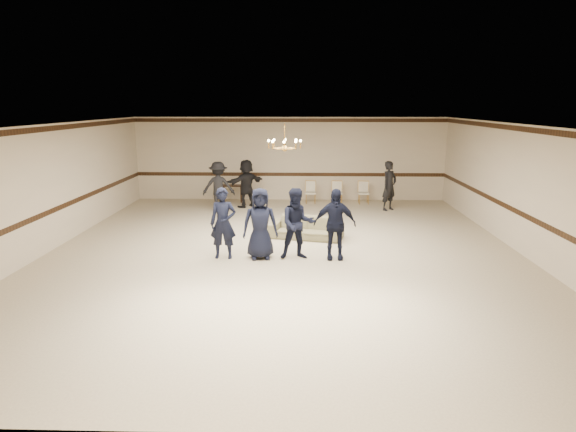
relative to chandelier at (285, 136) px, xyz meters
The scene contains 16 objects.
room 1.62m from the chandelier, 90.00° to the right, with size 12.01×14.01×3.21m.
chair_rail 6.27m from the chandelier, 90.00° to the left, with size 12.00×0.02×0.14m, color #321D0F.
crown_molding 5.99m from the chandelier, 90.00° to the left, with size 12.00×0.02×0.14m, color #321D0F.
chandelier is the anchor object (origin of this frame).
boy_a 2.88m from the chandelier, 134.09° to the right, with size 0.63×0.42×1.74m, color black.
boy_b 2.55m from the chandelier, 110.01° to the right, with size 0.85×0.55×1.74m, color black.
boy_c 2.52m from the chandelier, 76.47° to the right, with size 0.85×0.66×1.74m, color black.
boy_d 2.80m from the chandelier, 49.79° to the right, with size 1.02×0.42×1.74m, color black.
settee 2.67m from the chandelier, 32.52° to the left, with size 2.05×0.80×0.60m, color #837D57.
adult_left 4.97m from the chandelier, 122.57° to the left, with size 1.13×0.65×1.74m, color black.
adult_mid 5.19m from the chandelier, 108.87° to the left, with size 1.62×0.51×1.74m, color black.
adult_right 5.81m from the chandelier, 49.35° to the left, with size 0.64×0.42×1.74m, color black.
banquet_chair_left 5.84m from the chandelier, 81.29° to the left, with size 0.40×0.40×0.83m, color beige, non-canonical shape.
banquet_chair_mid 6.06m from the chandelier, 71.01° to the left, with size 0.40×0.40×0.83m, color beige, non-canonical shape.
banquet_chair_right 6.43m from the chandelier, 61.84° to the left, with size 0.40×0.40×0.83m, color beige, non-canonical shape.
console_table 6.39m from the chandelier, 112.02° to the left, with size 0.79×0.33×0.66m, color black.
Camera 1 is at (0.45, -11.86, 3.71)m, focal length 30.30 mm.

